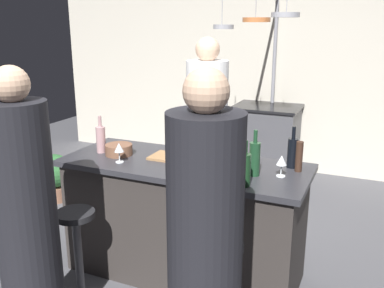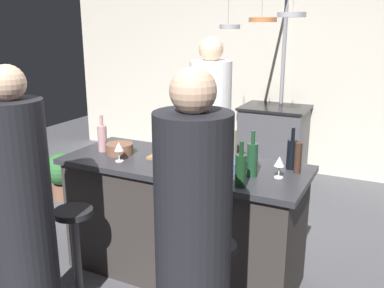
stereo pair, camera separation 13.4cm
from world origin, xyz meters
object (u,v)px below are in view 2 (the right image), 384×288
at_px(guest_right, 193,260).
at_px(wine_bottle_rose, 102,138).
at_px(potted_plant, 62,173).
at_px(wine_glass_by_chef, 279,163).
at_px(cutting_board, 172,157).
at_px(wine_glass_near_right_guest, 180,156).
at_px(wine_bottle_green, 252,159).
at_px(mixing_bowl_wooden, 120,149).
at_px(mixing_bowl_blue, 236,166).
at_px(chef, 210,143).
at_px(wine_bottle_white, 232,145).
at_px(stove_range, 273,141).
at_px(pepper_mill, 298,158).
at_px(wine_bottle_dark, 292,153).
at_px(wine_bottle_red, 241,170).
at_px(guest_left, 23,219).
at_px(wine_glass_near_left_guest, 119,148).
at_px(bar_stool_left, 76,251).

distance_m(guest_right, wine_bottle_rose, 1.60).
distance_m(potted_plant, wine_glass_by_chef, 2.76).
xyz_separation_m(cutting_board, wine_glass_near_right_guest, (0.19, -0.22, 0.10)).
xyz_separation_m(wine_bottle_rose, wine_bottle_green, (1.23, -0.02, 0.01)).
bearing_deg(mixing_bowl_wooden, mixing_bowl_blue, 1.75).
distance_m(wine_bottle_rose, wine_glass_by_chef, 1.40).
relative_size(wine_bottle_rose, wine_bottle_green, 0.94).
relative_size(chef, wine_bottle_white, 5.43).
distance_m(stove_range, pepper_mill, 2.50).
bearing_deg(potted_plant, pepper_mill, -12.03).
bearing_deg(stove_range, wine_bottle_dark, -71.81).
distance_m(wine_bottle_red, wine_bottle_dark, 0.51).
xyz_separation_m(wine_bottle_red, wine_glass_by_chef, (0.17, 0.25, -0.00)).
bearing_deg(mixing_bowl_blue, mixing_bowl_wooden, -178.25).
height_order(guest_left, pepper_mill, guest_left).
relative_size(wine_bottle_green, mixing_bowl_blue, 1.72).
height_order(guest_right, wine_bottle_red, guest_right).
relative_size(chef, wine_glass_by_chef, 12.07).
xyz_separation_m(guest_left, mixing_bowl_blue, (0.94, 1.00, 0.16)).
height_order(chef, wine_glass_near_right_guest, chef).
relative_size(wine_bottle_dark, mixing_bowl_wooden, 1.41).
xyz_separation_m(wine_glass_near_left_guest, wine_glass_near_right_guest, (0.49, 0.01, 0.00)).
bearing_deg(wine_bottle_green, chef, 128.21).
distance_m(cutting_board, wine_glass_near_left_guest, 0.40).
bearing_deg(potted_plant, guest_left, -52.02).
bearing_deg(wine_bottle_red, wine_bottle_rose, 169.23).
distance_m(guest_right, wine_glass_near_right_guest, 0.98).
height_order(stove_range, mixing_bowl_wooden, mixing_bowl_wooden).
xyz_separation_m(guest_left, pepper_mill, (1.32, 1.14, 0.23)).
bearing_deg(pepper_mill, bar_stool_left, -149.53).
bearing_deg(wine_glass_by_chef, wine_bottle_white, 155.04).
relative_size(potted_plant, mixing_bowl_wooden, 2.51).
xyz_separation_m(wine_bottle_white, mixing_bowl_wooden, (-0.84, -0.21, -0.09)).
relative_size(chef, potted_plant, 3.39).
xyz_separation_m(cutting_board, mixing_bowl_wooden, (-0.41, -0.08, 0.03)).
xyz_separation_m(chef, guest_left, (-0.38, -1.83, -0.05)).
bearing_deg(cutting_board, guest_right, -56.57).
xyz_separation_m(stove_range, wine_bottle_green, (0.54, -2.50, 0.57)).
height_order(wine_bottle_white, mixing_bowl_wooden, wine_bottle_white).
distance_m(guest_left, wine_bottle_rose, 1.02).
xyz_separation_m(wine_bottle_dark, mixing_bowl_wooden, (-1.27, -0.24, -0.07)).
xyz_separation_m(chef, cutting_board, (0.03, -0.77, 0.09)).
xyz_separation_m(stove_range, wine_glass_near_right_guest, (0.07, -2.62, 0.56)).
relative_size(cutting_board, wine_glass_near_right_guest, 2.19).
height_order(pepper_mill, wine_bottle_dark, wine_bottle_dark).
xyz_separation_m(potted_plant, cutting_board, (1.75, -0.66, 0.61)).
relative_size(wine_bottle_rose, wine_glass_near_right_guest, 1.98).
distance_m(stove_range, cutting_board, 2.45).
distance_m(guest_left, wine_bottle_red, 1.32).
distance_m(chef, wine_bottle_green, 1.13).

